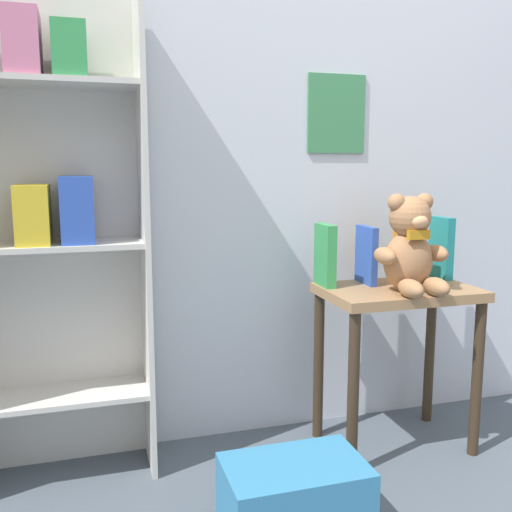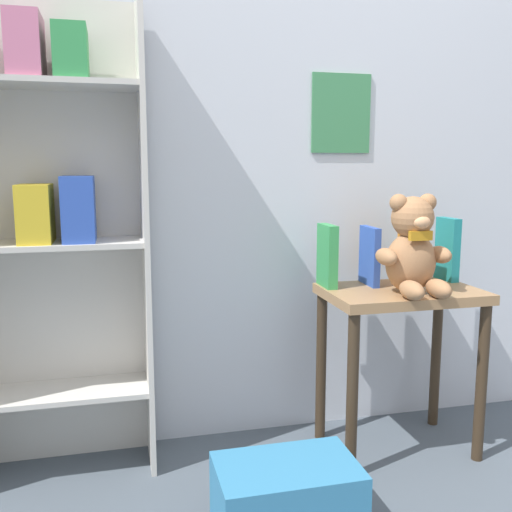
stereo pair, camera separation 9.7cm
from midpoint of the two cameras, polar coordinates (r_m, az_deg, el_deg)
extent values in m
cube|color=silver|center=(2.32, 7.45, 13.38)|extent=(4.80, 0.06, 2.50)
cube|color=#3D8451|center=(2.32, 9.74, 13.88)|extent=(0.24, 0.01, 0.30)
cube|color=beige|center=(2.00, -9.65, 1.45)|extent=(0.02, 0.25, 1.62)
cube|color=beige|center=(2.12, -17.56, 1.55)|extent=(0.58, 0.02, 1.62)
cube|color=beige|center=(2.13, -17.08, -12.81)|extent=(0.55, 0.23, 0.02)
cube|color=beige|center=(2.00, -17.76, 1.14)|extent=(0.55, 0.23, 0.02)
cube|color=beige|center=(2.00, -18.50, 16.02)|extent=(0.55, 0.23, 0.02)
cube|color=#D17093|center=(2.01, -20.73, 19.00)|extent=(0.10, 0.17, 0.20)
cube|color=#33934C|center=(2.00, -16.62, 18.81)|extent=(0.10, 0.17, 0.17)
cube|color=gold|center=(1.99, -19.89, 4.01)|extent=(0.10, 0.17, 0.19)
cube|color=#2D51B7|center=(1.97, -15.98, 4.55)|extent=(0.10, 0.17, 0.22)
cube|color=#9E754C|center=(2.18, 15.58, -3.65)|extent=(0.56, 0.36, 0.04)
cylinder|color=#37291A|center=(2.03, 10.99, -13.65)|extent=(0.04, 0.04, 0.59)
cylinder|color=#37291A|center=(2.28, 22.79, -11.66)|extent=(0.04, 0.04, 0.59)
cylinder|color=#37291A|center=(2.29, 7.75, -10.90)|extent=(0.04, 0.04, 0.59)
cylinder|color=#37291A|center=(2.51, 18.62, -9.49)|extent=(0.04, 0.04, 0.59)
ellipsoid|color=#A8754C|center=(2.10, 16.48, -0.63)|extent=(0.18, 0.14, 0.22)
sphere|color=#A8754C|center=(2.08, 16.68, 3.71)|extent=(0.15, 0.15, 0.15)
sphere|color=#A8754C|center=(2.05, 15.40, 5.15)|extent=(0.06, 0.06, 0.06)
sphere|color=#A8754C|center=(2.11, 18.05, 5.12)|extent=(0.06, 0.06, 0.06)
ellipsoid|color=tan|center=(2.03, 17.56, 3.23)|extent=(0.06, 0.04, 0.04)
ellipsoid|color=#A8754C|center=(2.03, 14.24, -0.08)|extent=(0.06, 0.12, 0.06)
ellipsoid|color=#A8754C|center=(2.14, 19.16, 0.13)|extent=(0.06, 0.12, 0.06)
ellipsoid|color=#A8754C|center=(2.00, 16.65, -3.31)|extent=(0.06, 0.13, 0.06)
ellipsoid|color=#A8754C|center=(2.06, 19.09, -3.12)|extent=(0.06, 0.13, 0.06)
cube|color=#C68419|center=(2.04, 17.45, 1.95)|extent=(0.08, 0.02, 0.03)
cube|color=#33934C|center=(2.14, 8.43, 0.02)|extent=(0.04, 0.14, 0.23)
cube|color=#2D51B7|center=(2.20, 12.53, 0.01)|extent=(0.03, 0.15, 0.22)
cube|color=orange|center=(2.28, 16.31, 0.64)|extent=(0.03, 0.15, 0.26)
cube|color=teal|center=(2.38, 19.71, 0.65)|extent=(0.04, 0.12, 0.25)
cube|color=teal|center=(1.79, 4.78, -23.30)|extent=(0.41, 0.26, 0.23)
camera|label=1|loc=(0.05, -88.61, 0.22)|focal=40.00mm
camera|label=2|loc=(0.05, 91.39, -0.22)|focal=40.00mm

